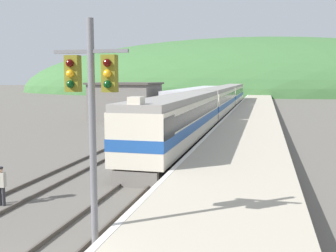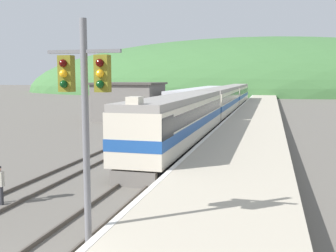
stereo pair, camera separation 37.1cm
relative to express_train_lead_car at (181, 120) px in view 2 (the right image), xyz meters
The scene contains 10 objects.
track_main 49.45m from the express_train_lead_car, 90.00° to the left, with size 1.52×180.00×0.16m.
track_siding 49.66m from the express_train_lead_car, 95.20° to the left, with size 1.52×180.00×0.16m.
platform 29.81m from the express_train_lead_car, 81.19° to the left, with size 5.77×140.00×0.91m.
distant_hills 112.37m from the express_train_lead_car, 90.00° to the left, with size 170.10×76.55×37.79m.
station_shed 21.78m from the express_train_lead_car, 120.39° to the left, with size 8.03×7.47×4.66m.
express_train_lead_car is the anchor object (origin of this frame).
carriage_second 23.05m from the express_train_lead_car, 90.00° to the left, with size 2.96×22.19×3.98m.
carriage_third 46.12m from the express_train_lead_car, 90.00° to the left, with size 2.96×22.19×3.98m.
siding_train 33.44m from the express_train_lead_car, 97.72° to the left, with size 2.90×34.73×3.68m.
signal_mast_main 18.00m from the express_train_lead_car, 85.98° to the right, with size 2.20×0.42×6.85m.
Camera 2 is at (6.31, -7.25, 5.23)m, focal length 42.00 mm.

